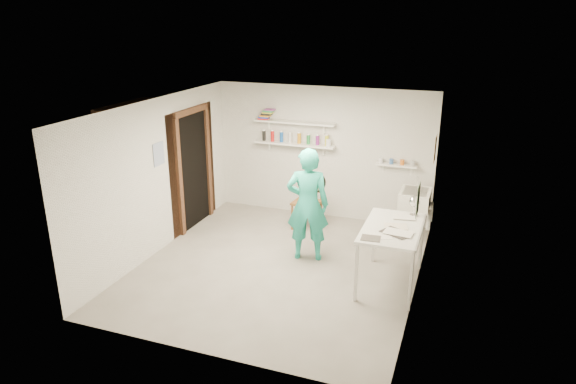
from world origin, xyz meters
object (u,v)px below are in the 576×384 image
(man, at_px, (308,205))
(desk_lamp, at_px, (415,201))
(wall_clock, at_px, (315,182))
(belfast_sink, at_px, (415,200))
(wooden_chair, at_px, (307,202))
(work_table, at_px, (391,256))

(man, bearing_deg, desk_lamp, 171.04)
(man, distance_m, desk_lamp, 1.57)
(man, height_order, wall_clock, man)
(belfast_sink, height_order, man, man)
(man, relative_size, wall_clock, 5.56)
(man, distance_m, wall_clock, 0.37)
(wooden_chair, height_order, desk_lamp, desk_lamp)
(man, bearing_deg, work_table, 150.07)
(desk_lamp, bearing_deg, wall_clock, 176.63)
(wall_clock, distance_m, desk_lamp, 1.50)
(belfast_sink, distance_m, wall_clock, 1.81)
(wooden_chair, xyz_separation_m, work_table, (1.70, -1.50, -0.05))
(wall_clock, bearing_deg, work_table, -38.85)
(belfast_sink, relative_size, wall_clock, 1.90)
(wooden_chair, distance_m, work_table, 2.27)
(man, height_order, wooden_chair, man)
(belfast_sink, xyz_separation_m, desk_lamp, (0.10, -1.15, 0.38))
(wall_clock, xyz_separation_m, work_table, (1.28, -0.60, -0.74))
(wall_clock, relative_size, desk_lamp, 1.95)
(work_table, relative_size, desk_lamp, 8.00)
(belfast_sink, xyz_separation_m, man, (-1.44, -1.27, 0.18))
(wall_clock, height_order, work_table, wall_clock)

